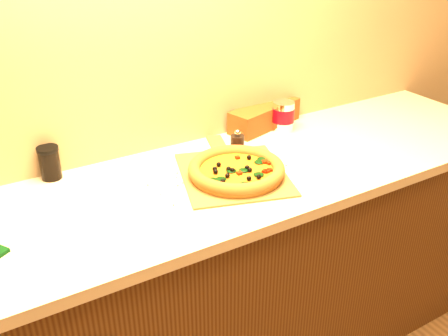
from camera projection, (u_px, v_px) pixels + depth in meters
cabinet at (196, 290)px, 1.93m from camera, size 2.80×0.65×0.86m
countertop at (193, 189)px, 1.72m from camera, size 2.84×0.68×0.04m
pizza_peel at (232, 172)px, 1.78m from camera, size 0.46×0.58×0.01m
pizza at (236, 170)px, 1.74m from camera, size 0.34×0.34×0.05m
pepper_grinder at (237, 144)px, 1.91m from camera, size 0.05×0.05×0.10m
rolling_pin at (261, 122)px, 2.14m from camera, size 0.36×0.18×0.05m
coffee_canister at (283, 116)px, 2.10m from camera, size 0.09×0.09×0.13m
bread_bag at (265, 116)px, 2.15m from camera, size 0.37×0.21×0.10m
dark_jar at (50, 163)px, 1.73m from camera, size 0.07×0.07×0.12m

